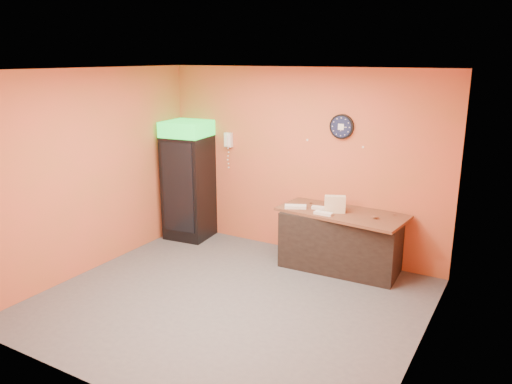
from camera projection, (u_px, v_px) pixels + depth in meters
The scene contains 15 objects.
floor at pixel (230, 302), 6.19m from camera, with size 4.50×4.50×0.00m, color #47474C.
back_wall at pixel (301, 162), 7.49m from camera, with size 4.50×0.02×2.80m, color #D3543B.
left_wall at pixel (92, 172), 6.90m from camera, with size 0.02×4.00×2.80m, color #D3543B.
right_wall at pixel (427, 224), 4.74m from camera, with size 0.02×4.00×2.80m, color #D3543B.
ceiling at pixel (226, 70), 5.45m from camera, with size 4.50×4.00×0.02m, color white.
beverage_cooler at pixel (187, 182), 8.18m from camera, with size 0.75×0.76×1.94m.
prep_counter at pixel (341, 242), 7.06m from camera, with size 1.63×0.72×0.81m, color black.
wall_clock at pixel (342, 127), 7.01m from camera, with size 0.35×0.06×0.35m.
wall_phone at pixel (228, 140), 7.99m from camera, with size 0.13×0.11×0.23m.
butcher_paper at pixel (342, 213), 6.95m from camera, with size 1.75×0.80×0.04m, color brown.
sub_roll_stack at pixel (335, 204), 6.87m from camera, with size 0.30×0.21×0.24m.
wrapped_sandwich_left at pixel (296, 207), 7.09m from camera, with size 0.31×0.12×0.04m, color silver.
wrapped_sandwich_mid at pixel (323, 213), 6.80m from camera, with size 0.25×0.10×0.04m, color silver.
wrapped_sandwich_right at pixel (321, 208), 7.05m from camera, with size 0.25×0.10×0.04m, color silver.
kitchen_tool at pixel (342, 207), 7.06m from camera, with size 0.06×0.06×0.06m, color silver.
Camera 1 is at (3.08, -4.70, 2.95)m, focal length 35.00 mm.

